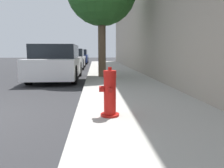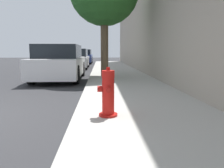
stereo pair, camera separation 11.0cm
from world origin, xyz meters
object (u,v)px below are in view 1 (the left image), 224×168
(parked_car_mid, at_px, (72,59))
(parked_car_far, at_px, (79,57))
(fire_hydrant, at_px, (110,94))
(parked_car_near, at_px, (57,63))

(parked_car_mid, xyz_separation_m, parked_car_far, (-0.01, 6.35, 0.00))
(parked_car_mid, bearing_deg, fire_hydrant, -81.41)
(parked_car_near, xyz_separation_m, parked_car_far, (0.00, 12.49, -0.04))
(parked_car_near, bearing_deg, parked_car_mid, 89.92)
(parked_car_near, relative_size, parked_car_far, 1.03)
(parked_car_near, height_order, parked_car_mid, parked_car_near)
(parked_car_near, relative_size, parked_car_mid, 1.07)
(parked_car_near, distance_m, parked_car_mid, 6.14)
(fire_hydrant, bearing_deg, parked_car_near, 107.30)
(parked_car_near, bearing_deg, parked_car_far, 90.00)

